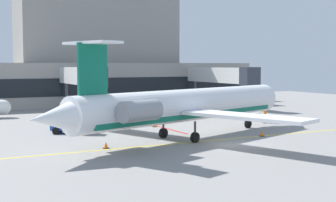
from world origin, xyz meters
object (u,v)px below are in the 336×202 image
(regional_jet, at_px, (184,106))
(pushback_tractor, at_px, (77,125))
(belt_loader, at_px, (98,107))
(marshaller, at_px, (265,114))
(baggage_tug, at_px, (248,110))

(regional_jet, xyz_separation_m, pushback_tractor, (-7.65, 7.91, -2.17))
(belt_loader, relative_size, marshaller, 1.82)
(regional_jet, height_order, pushback_tractor, regional_jet)
(baggage_tug, height_order, marshaller, marshaller)
(regional_jet, bearing_deg, baggage_tug, 36.67)
(belt_loader, bearing_deg, pushback_tractor, -115.91)
(belt_loader, bearing_deg, marshaller, -51.48)
(pushback_tractor, relative_size, marshaller, 2.10)
(baggage_tug, bearing_deg, belt_loader, 144.34)
(baggage_tug, height_order, belt_loader, belt_loader)
(baggage_tug, height_order, pushback_tractor, baggage_tug)
(pushback_tractor, bearing_deg, marshaller, -4.86)
(baggage_tug, relative_size, pushback_tractor, 1.05)
(pushback_tractor, height_order, marshaller, marshaller)
(belt_loader, distance_m, marshaller, 22.60)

